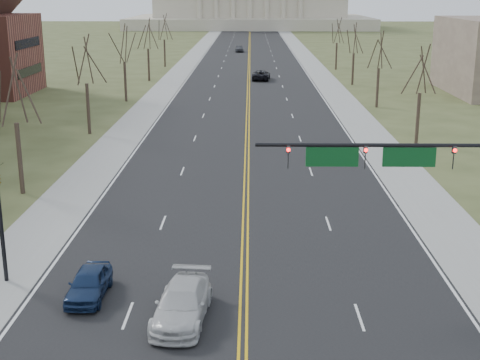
{
  "coord_description": "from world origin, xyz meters",
  "views": [
    {
      "loc": [
        0.26,
        -16.07,
        13.52
      ],
      "look_at": [
        -0.31,
        21.01,
        3.0
      ],
      "focal_mm": 50.0,
      "sensor_mm": 36.0,
      "label": 1
    }
  ],
  "objects_px": {
    "signal_mast": "(407,167)",
    "car_sb_inner_second": "(182,304)",
    "car_sb_outer_second": "(89,283)",
    "car_far_nb": "(261,75)",
    "car_far_sb": "(239,48)"
  },
  "relations": [
    {
      "from": "signal_mast",
      "to": "car_far_sb",
      "type": "relative_size",
      "value": 2.69
    },
    {
      "from": "car_far_nb",
      "to": "car_far_sb",
      "type": "bearing_deg",
      "value": -80.34
    },
    {
      "from": "signal_mast",
      "to": "car_sb_outer_second",
      "type": "distance_m",
      "value": 15.46
    },
    {
      "from": "car_sb_inner_second",
      "to": "car_far_sb",
      "type": "relative_size",
      "value": 1.14
    },
    {
      "from": "car_sb_inner_second",
      "to": "car_sb_outer_second",
      "type": "distance_m",
      "value": 4.95
    },
    {
      "from": "car_sb_outer_second",
      "to": "car_far_nb",
      "type": "xyz_separation_m",
      "value": [
        9.02,
        77.61,
        0.1
      ]
    },
    {
      "from": "car_sb_inner_second",
      "to": "car_far_nb",
      "type": "height_order",
      "value": "car_far_nb"
    },
    {
      "from": "car_sb_inner_second",
      "to": "car_sb_outer_second",
      "type": "height_order",
      "value": "car_sb_inner_second"
    },
    {
      "from": "car_sb_outer_second",
      "to": "car_far_nb",
      "type": "relative_size",
      "value": 0.71
    },
    {
      "from": "car_sb_outer_second",
      "to": "car_far_nb",
      "type": "bearing_deg",
      "value": 83.88
    },
    {
      "from": "signal_mast",
      "to": "car_far_nb",
      "type": "height_order",
      "value": "signal_mast"
    },
    {
      "from": "signal_mast",
      "to": "car_far_nb",
      "type": "distance_m",
      "value": 76.26
    },
    {
      "from": "car_far_nb",
      "to": "car_sb_outer_second",
      "type": "bearing_deg",
      "value": 88.14
    },
    {
      "from": "signal_mast",
      "to": "car_sb_inner_second",
      "type": "relative_size",
      "value": 2.35
    },
    {
      "from": "car_sb_outer_second",
      "to": "car_far_nb",
      "type": "distance_m",
      "value": 78.13
    }
  ]
}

